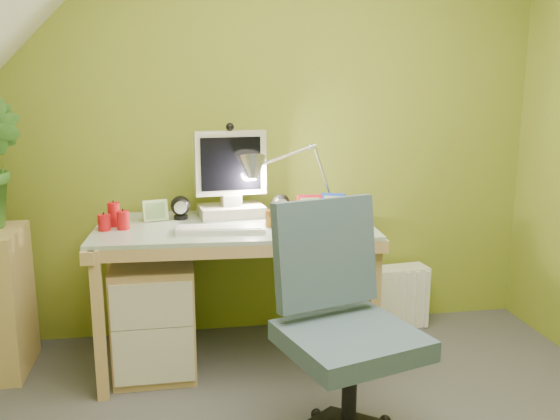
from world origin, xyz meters
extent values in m
cube|color=olive|center=(0.00, 1.60, 1.20)|extent=(3.20, 0.01, 2.40)
cube|color=silver|center=(-0.29, 1.04, 0.76)|extent=(0.44, 0.17, 0.02)
cube|color=orange|center=(0.17, 1.04, 0.75)|extent=(0.25, 0.19, 0.01)
ellipsoid|color=white|center=(0.17, 1.04, 0.76)|extent=(0.12, 0.08, 0.04)
cylinder|color=#885A13|center=(-0.03, 1.10, 0.79)|extent=(0.07, 0.07, 0.08)
cube|color=red|center=(0.21, 1.30, 0.80)|extent=(0.14, 0.03, 0.12)
cube|color=navy|center=(0.35, 1.34, 0.80)|extent=(0.13, 0.06, 0.11)
cube|color=#B2CD8D|center=(-0.61, 1.32, 0.80)|extent=(0.13, 0.05, 0.11)
cube|color=white|center=(0.79, 1.46, 0.19)|extent=(0.39, 0.19, 0.37)
camera|label=1|loc=(-0.46, -1.76, 1.46)|focal=38.00mm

